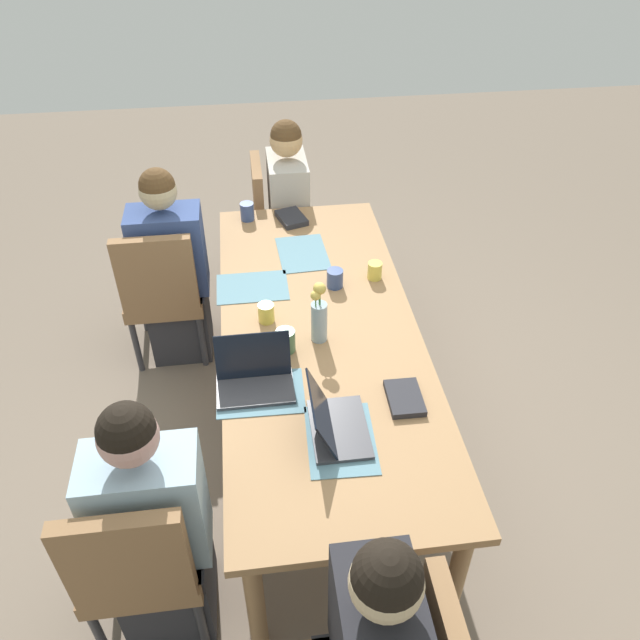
# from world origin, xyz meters

# --- Properties ---
(ground_plane) EXTENTS (10.00, 10.00, 0.00)m
(ground_plane) POSITION_xyz_m (0.00, 0.00, 0.00)
(ground_plane) COLOR #756656
(dining_table) EXTENTS (2.33, 0.92, 0.73)m
(dining_table) POSITION_xyz_m (0.00, 0.00, 0.66)
(dining_table) COLOR #9E754C
(dining_table) RESTS_ON ground_plane
(chair_far_left_mid) EXTENTS (0.44, 0.44, 0.90)m
(chair_far_left_mid) POSITION_xyz_m (0.74, 0.81, 0.50)
(chair_far_left_mid) COLOR olive
(chair_far_left_mid) RESTS_ON ground_plane
(person_far_left_mid) EXTENTS (0.36, 0.40, 1.19)m
(person_far_left_mid) POSITION_xyz_m (0.81, 0.75, 0.53)
(person_far_left_mid) COLOR #2D2D33
(person_far_left_mid) RESTS_ON ground_plane
(chair_far_left_far) EXTENTS (0.44, 0.44, 0.90)m
(chair_far_left_far) POSITION_xyz_m (-0.93, 0.79, 0.50)
(chair_far_left_far) COLOR olive
(chair_far_left_far) RESTS_ON ground_plane
(person_far_left_far) EXTENTS (0.36, 0.40, 1.19)m
(person_far_left_far) POSITION_xyz_m (-0.86, 0.73, 0.53)
(person_far_left_far) COLOR #2D2D33
(person_far_left_far) RESTS_ON ground_plane
(chair_head_right_right_near) EXTENTS (0.44, 0.44, 0.90)m
(chair_head_right_right_near) POSITION_xyz_m (1.44, 0.10, 0.50)
(chair_head_right_right_near) COLOR olive
(chair_head_right_right_near) RESTS_ON ground_plane
(person_head_right_right_near) EXTENTS (0.40, 0.36, 1.19)m
(person_head_right_right_near) POSITION_xyz_m (1.38, 0.03, 0.53)
(person_head_right_right_near) COLOR #2D2D33
(person_head_right_right_near) RESTS_ON ground_plane
(flower_vase) EXTENTS (0.07, 0.08, 0.31)m
(flower_vase) POSITION_xyz_m (-0.07, 0.01, 0.88)
(flower_vase) COLOR #8EA8B7
(flower_vase) RESTS_ON dining_table
(placemat_head_left_left_near) EXTENTS (0.37, 0.27, 0.00)m
(placemat_head_left_left_near) POSITION_xyz_m (-0.68, 0.01, 0.73)
(placemat_head_left_left_near) COLOR slate
(placemat_head_left_left_near) RESTS_ON dining_table
(placemat_far_left_mid) EXTENTS (0.26, 0.36, 0.00)m
(placemat_far_left_mid) POSITION_xyz_m (0.37, 0.30, 0.73)
(placemat_far_left_mid) COLOR slate
(placemat_far_left_mid) RESTS_ON dining_table
(placemat_far_left_far) EXTENTS (0.27, 0.37, 0.00)m
(placemat_far_left_far) POSITION_xyz_m (-0.39, 0.30, 0.73)
(placemat_far_left_far) COLOR slate
(placemat_far_left_far) RESTS_ON dining_table
(placemat_head_right_right_near) EXTENTS (0.37, 0.28, 0.00)m
(placemat_head_right_right_near) POSITION_xyz_m (0.65, 0.01, 0.73)
(placemat_head_right_right_near) COLOR slate
(placemat_head_right_right_near) RESTS_ON dining_table
(laptop_far_left_far) EXTENTS (0.22, 0.32, 0.21)m
(laptop_far_left_far) POSITION_xyz_m (-0.34, 0.32, 0.77)
(laptop_far_left_far) COLOR #38383D
(laptop_far_left_far) RESTS_ON dining_table
(laptop_head_left_left_near) EXTENTS (0.32, 0.22, 0.20)m
(laptop_head_left_left_near) POSITION_xyz_m (-0.63, 0.03, 0.77)
(laptop_head_left_left_near) COLOR #38383D
(laptop_head_left_left_near) RESTS_ON dining_table
(coffee_mug_near_left) EXTENTS (0.08, 0.08, 0.09)m
(coffee_mug_near_left) POSITION_xyz_m (0.09, 0.24, 0.78)
(coffee_mug_near_left) COLOR #DBC64C
(coffee_mug_near_left) RESTS_ON dining_table
(coffee_mug_near_right) EXTENTS (0.07, 0.07, 0.09)m
(coffee_mug_near_right) POSITION_xyz_m (0.37, -0.33, 0.78)
(coffee_mug_near_right) COLOR #DBC64C
(coffee_mug_near_right) RESTS_ON dining_table
(coffee_mug_centre_left) EXTENTS (0.08, 0.08, 0.10)m
(coffee_mug_centre_left) POSITION_xyz_m (0.32, -0.12, 0.78)
(coffee_mug_centre_left) COLOR #33477A
(coffee_mug_centre_left) RESTS_ON dining_table
(coffee_mug_centre_right) EXTENTS (0.09, 0.09, 0.11)m
(coffee_mug_centre_right) POSITION_xyz_m (-0.13, 0.17, 0.78)
(coffee_mug_centre_right) COLOR #47704C
(coffee_mug_centre_right) RESTS_ON dining_table
(coffee_mug_far_left) EXTENTS (0.08, 0.08, 0.11)m
(coffee_mug_far_left) POSITION_xyz_m (1.06, 0.29, 0.78)
(coffee_mug_far_left) COLOR #33477A
(coffee_mug_far_left) RESTS_ON dining_table
(book_red_cover) EXTENTS (0.20, 0.14, 0.03)m
(book_red_cover) POSITION_xyz_m (-0.50, -0.28, 0.74)
(book_red_cover) COLOR #28282D
(book_red_cover) RESTS_ON dining_table
(book_blue_cover) EXTENTS (0.23, 0.19, 0.03)m
(book_blue_cover) POSITION_xyz_m (1.01, 0.04, 0.75)
(book_blue_cover) COLOR #28282D
(book_blue_cover) RESTS_ON dining_table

